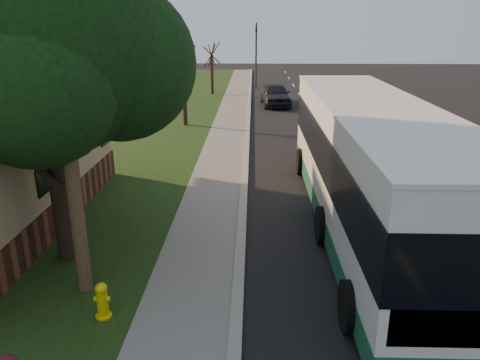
% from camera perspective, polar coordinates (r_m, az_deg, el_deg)
% --- Properties ---
extents(ground, '(120.00, 120.00, 0.00)m').
position_cam_1_polar(ground, '(9.53, -0.45, -16.88)').
color(ground, black).
rests_on(ground, ground).
extents(road, '(8.00, 80.00, 0.01)m').
position_cam_1_polar(road, '(18.96, 12.83, 1.23)').
color(road, black).
rests_on(road, ground).
extents(curb, '(0.25, 80.00, 0.12)m').
position_cam_1_polar(curb, '(18.57, 0.65, 1.53)').
color(curb, gray).
rests_on(curb, ground).
extents(sidewalk, '(2.00, 80.00, 0.08)m').
position_cam_1_polar(sidewalk, '(18.62, -2.43, 1.49)').
color(sidewalk, slate).
rests_on(sidewalk, ground).
extents(grass_verge, '(5.00, 80.00, 0.07)m').
position_cam_1_polar(grass_verge, '(19.19, -12.92, 1.53)').
color(grass_verge, black).
rests_on(grass_verge, ground).
extents(fire_hydrant, '(0.32, 0.32, 0.74)m').
position_cam_1_polar(fire_hydrant, '(9.72, -16.45, -13.90)').
color(fire_hydrant, yellow).
rests_on(fire_hydrant, grass_verge).
extents(utility_pole, '(2.86, 3.21, 9.07)m').
position_cam_1_polar(utility_pole, '(9.49, -21.13, 11.96)').
color(utility_pole, '#473321').
rests_on(utility_pole, ground).
extents(leafy_tree, '(6.30, 6.00, 7.80)m').
position_cam_1_polar(leafy_tree, '(11.32, -22.46, 15.44)').
color(leafy_tree, black).
rests_on(leafy_tree, grass_verge).
extents(bare_tree_near, '(1.38, 1.21, 4.31)m').
position_cam_1_polar(bare_tree_near, '(26.24, -6.83, 11.14)').
color(bare_tree_near, black).
rests_on(bare_tree_near, grass_verge).
extents(bare_tree_far, '(1.38, 1.21, 4.03)m').
position_cam_1_polar(bare_tree_far, '(38.05, -3.45, 13.33)').
color(bare_tree_far, black).
rests_on(bare_tree_far, grass_verge).
extents(traffic_signal, '(0.18, 0.22, 5.50)m').
position_cam_1_polar(traffic_signal, '(41.81, 1.97, 15.43)').
color(traffic_signal, '#2D2D30').
rests_on(traffic_signal, ground).
extents(transit_bus, '(3.03, 13.12, 3.54)m').
position_cam_1_polar(transit_bus, '(13.27, 15.57, 2.01)').
color(transit_bus, silver).
rests_on(transit_bus, ground).
extents(distant_car, '(2.17, 4.72, 1.57)m').
position_cam_1_polar(distant_car, '(33.15, 4.34, 10.39)').
color(distant_car, black).
rests_on(distant_car, ground).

